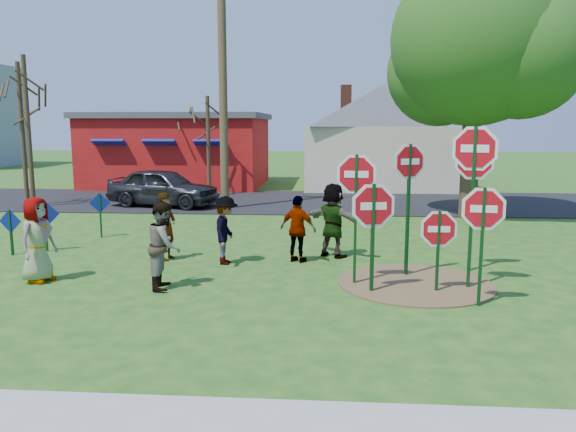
{
  "coord_description": "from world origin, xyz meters",
  "views": [
    {
      "loc": [
        2.69,
        -12.42,
        3.25
      ],
      "look_at": [
        1.72,
        0.76,
        1.12
      ],
      "focal_mm": 35.0,
      "sensor_mm": 36.0,
      "label": 1
    }
  ],
  "objects_px": {
    "leafy_tree": "(480,50)",
    "stop_sign_d": "(474,172)",
    "stop_sign_b": "(409,175)",
    "person_b": "(167,226)",
    "stop_sign_c": "(474,169)",
    "person_a": "(37,240)",
    "stop_sign_a": "(373,214)",
    "suv": "(163,187)",
    "utility_pole": "(223,68)"
  },
  "relations": [
    {
      "from": "person_a",
      "to": "stop_sign_b",
      "type": "bearing_deg",
      "value": -67.59
    },
    {
      "from": "utility_pole",
      "to": "leafy_tree",
      "type": "height_order",
      "value": "utility_pole"
    },
    {
      "from": "person_a",
      "to": "suv",
      "type": "relative_size",
      "value": 0.4
    },
    {
      "from": "person_a",
      "to": "person_b",
      "type": "xyz_separation_m",
      "value": [
        2.14,
        2.12,
        -0.07
      ]
    },
    {
      "from": "stop_sign_b",
      "to": "leafy_tree",
      "type": "relative_size",
      "value": 0.33
    },
    {
      "from": "stop_sign_a",
      "to": "utility_pole",
      "type": "bearing_deg",
      "value": 101.9
    },
    {
      "from": "person_a",
      "to": "leafy_tree",
      "type": "xyz_separation_m",
      "value": [
        11.13,
        9.05,
        4.89
      ]
    },
    {
      "from": "stop_sign_c",
      "to": "stop_sign_d",
      "type": "bearing_deg",
      "value": 94.55
    },
    {
      "from": "leafy_tree",
      "to": "utility_pole",
      "type": "bearing_deg",
      "value": 170.67
    },
    {
      "from": "person_a",
      "to": "person_b",
      "type": "height_order",
      "value": "person_a"
    },
    {
      "from": "stop_sign_c",
      "to": "leafy_tree",
      "type": "distance_m",
      "value": 9.76
    },
    {
      "from": "stop_sign_b",
      "to": "leafy_tree",
      "type": "height_order",
      "value": "leafy_tree"
    },
    {
      "from": "person_a",
      "to": "stop_sign_a",
      "type": "bearing_deg",
      "value": -77.15
    },
    {
      "from": "suv",
      "to": "stop_sign_a",
      "type": "bearing_deg",
      "value": -132.56
    },
    {
      "from": "person_a",
      "to": "suv",
      "type": "bearing_deg",
      "value": 17.99
    },
    {
      "from": "stop_sign_a",
      "to": "stop_sign_d",
      "type": "height_order",
      "value": "stop_sign_d"
    },
    {
      "from": "stop_sign_d",
      "to": "utility_pole",
      "type": "bearing_deg",
      "value": 132.16
    },
    {
      "from": "stop_sign_d",
      "to": "person_b",
      "type": "distance_m",
      "value": 7.28
    },
    {
      "from": "stop_sign_c",
      "to": "stop_sign_d",
      "type": "relative_size",
      "value": 1.11
    },
    {
      "from": "stop_sign_d",
      "to": "person_b",
      "type": "relative_size",
      "value": 1.86
    },
    {
      "from": "stop_sign_d",
      "to": "utility_pole",
      "type": "relative_size",
      "value": 0.3
    },
    {
      "from": "person_b",
      "to": "suv",
      "type": "height_order",
      "value": "person_b"
    },
    {
      "from": "stop_sign_c",
      "to": "suv",
      "type": "relative_size",
      "value": 0.76
    },
    {
      "from": "person_b",
      "to": "leafy_tree",
      "type": "bearing_deg",
      "value": -42.32
    },
    {
      "from": "stop_sign_b",
      "to": "person_b",
      "type": "distance_m",
      "value": 5.9
    },
    {
      "from": "stop_sign_c",
      "to": "person_a",
      "type": "distance_m",
      "value": 9.02
    },
    {
      "from": "utility_pole",
      "to": "stop_sign_b",
      "type": "bearing_deg",
      "value": -58.76
    },
    {
      "from": "stop_sign_d",
      "to": "leafy_tree",
      "type": "distance_m",
      "value": 8.47
    },
    {
      "from": "stop_sign_a",
      "to": "leafy_tree",
      "type": "height_order",
      "value": "leafy_tree"
    },
    {
      "from": "stop_sign_c",
      "to": "utility_pole",
      "type": "bearing_deg",
      "value": 142.51
    },
    {
      "from": "stop_sign_a",
      "to": "suv",
      "type": "xyz_separation_m",
      "value": [
        -7.52,
        11.18,
        -0.75
      ]
    },
    {
      "from": "stop_sign_b",
      "to": "stop_sign_d",
      "type": "distance_m",
      "value": 1.6
    },
    {
      "from": "leafy_tree",
      "to": "stop_sign_d",
      "type": "bearing_deg",
      "value": -104.06
    },
    {
      "from": "person_a",
      "to": "person_b",
      "type": "relative_size",
      "value": 1.09
    },
    {
      "from": "stop_sign_b",
      "to": "stop_sign_d",
      "type": "height_order",
      "value": "stop_sign_d"
    },
    {
      "from": "utility_pole",
      "to": "person_a",
      "type": "bearing_deg",
      "value": -100.7
    },
    {
      "from": "stop_sign_b",
      "to": "utility_pole",
      "type": "relative_size",
      "value": 0.29
    },
    {
      "from": "stop_sign_b",
      "to": "stop_sign_a",
      "type": "bearing_deg",
      "value": -148.95
    },
    {
      "from": "leafy_tree",
      "to": "stop_sign_b",
      "type": "bearing_deg",
      "value": -112.73
    },
    {
      "from": "leafy_tree",
      "to": "person_b",
      "type": "bearing_deg",
      "value": -142.38
    },
    {
      "from": "person_b",
      "to": "leafy_tree",
      "type": "distance_m",
      "value": 12.39
    },
    {
      "from": "stop_sign_b",
      "to": "stop_sign_c",
      "type": "bearing_deg",
      "value": -62.75
    },
    {
      "from": "stop_sign_c",
      "to": "stop_sign_d",
      "type": "height_order",
      "value": "stop_sign_c"
    },
    {
      "from": "person_a",
      "to": "suv",
      "type": "height_order",
      "value": "person_a"
    },
    {
      "from": "stop_sign_c",
      "to": "utility_pole",
      "type": "relative_size",
      "value": 0.33
    },
    {
      "from": "utility_pole",
      "to": "person_b",
      "type": "bearing_deg",
      "value": -89.03
    },
    {
      "from": "person_b",
      "to": "stop_sign_b",
      "type": "bearing_deg",
      "value": -90.91
    },
    {
      "from": "stop_sign_c",
      "to": "person_a",
      "type": "xyz_separation_m",
      "value": [
        -8.9,
        -0.16,
        -1.51
      ]
    },
    {
      "from": "stop_sign_a",
      "to": "utility_pole",
      "type": "xyz_separation_m",
      "value": [
        -4.93,
        10.79,
        3.87
      ]
    },
    {
      "from": "stop_sign_c",
      "to": "person_b",
      "type": "xyz_separation_m",
      "value": [
        -6.76,
        1.95,
        -1.58
      ]
    }
  ]
}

